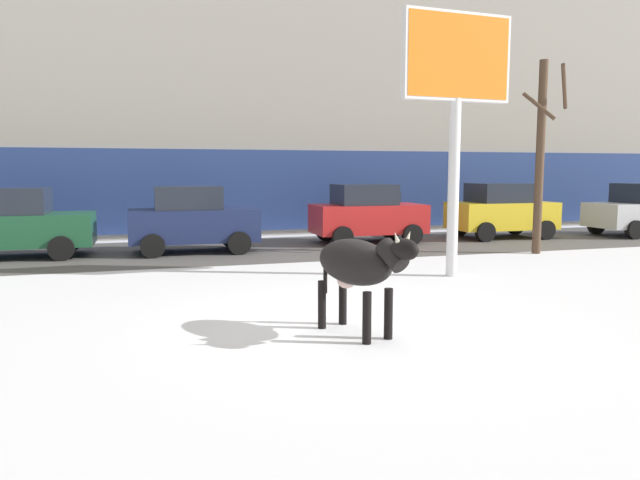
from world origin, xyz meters
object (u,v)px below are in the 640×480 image
Objects in this scene: car_darkgreen_sedan at (8,224)px; car_yellow_hatchback at (501,211)px; bare_tree_left_lot at (541,153)px; billboard at (457,73)px; car_navy_hatchback at (193,219)px; pedestrian_near_billboard at (395,209)px; car_red_hatchback at (367,214)px; cow_black at (358,265)px.

car_darkgreen_sedan is 1.20× the size of car_yellow_hatchback.
car_yellow_hatchback is at bearing 71.34° from bare_tree_left_lot.
billboard is 8.19m from car_navy_hatchback.
pedestrian_near_billboard is at bearing 23.46° from car_navy_hatchback.
billboard is at bearing -93.84° from car_red_hatchback.
car_navy_hatchback is (-1.48, 9.24, -0.07)m from cow_black.
car_yellow_hatchback is at bearing 3.34° from car_navy_hatchback.
pedestrian_near_billboard is at bearing 14.00° from car_darkgreen_sedan.
billboard is at bearing -106.21° from pedestrian_near_billboard.
car_navy_hatchback is (4.70, -0.24, 0.02)m from car_darkgreen_sedan.
cow_black is 0.55× the size of car_yellow_hatchback.
car_darkgreen_sedan is 0.80× the size of bare_tree_left_lot.
car_darkgreen_sedan is at bearing 166.82° from bare_tree_left_lot.
billboard reaches higher than car_darkgreen_sedan.
car_red_hatchback is 1.00× the size of car_yellow_hatchback.
car_red_hatchback is at bearing 135.02° from bare_tree_left_lot.
pedestrian_near_billboard is 0.33× the size of bare_tree_left_lot.
billboard reaches higher than car_red_hatchback.
car_red_hatchback is at bearing 6.58° from car_navy_hatchback.
billboard is at bearing -47.21° from car_navy_hatchback.
bare_tree_left_lot is at bearing -13.18° from car_darkgreen_sedan.
car_yellow_hatchback is 0.67× the size of bare_tree_left_lot.
pedestrian_near_billboard is (7.62, 3.31, -0.05)m from car_navy_hatchback.
car_darkgreen_sedan is at bearing 123.13° from cow_black.
bare_tree_left_lot reaches higher than cow_black.
car_red_hatchback is 0.67× the size of bare_tree_left_lot.
cow_black is 0.46× the size of car_darkgreen_sedan.
billboard is at bearing -30.30° from car_darkgreen_sedan.
car_yellow_hatchback is (10.33, 0.60, 0.00)m from car_navy_hatchback.
bare_tree_left_lot is (-1.22, -3.60, 1.84)m from car_yellow_hatchback.
car_navy_hatchback is 2.03× the size of pedestrian_near_billboard.
pedestrian_near_billboard is 6.75m from bare_tree_left_lot.
bare_tree_left_lot is at bearing 31.47° from billboard.
car_darkgreen_sedan is at bearing -166.00° from pedestrian_near_billboard.
bare_tree_left_lot reaches higher than car_darkgreen_sedan.
billboard is (3.59, 3.76, 3.32)m from cow_black.
billboard is 4.99m from bare_tree_left_lot.
car_navy_hatchback is at bearing 132.79° from billboard.
car_darkgreen_sedan is 14.31m from bare_tree_left_lot.
cow_black is 13.97m from pedestrian_near_billboard.
cow_black is 0.35× the size of billboard.
car_darkgreen_sedan is 1.20× the size of car_navy_hatchback.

